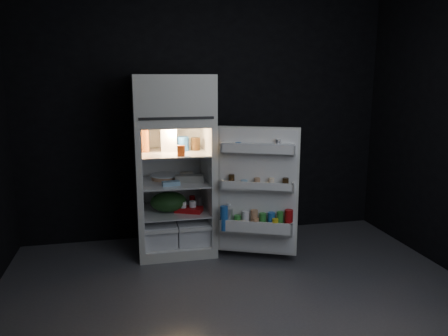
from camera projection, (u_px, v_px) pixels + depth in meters
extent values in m
cube|color=#4F4F54|center=(246.00, 307.00, 3.40)|extent=(4.00, 3.40, 0.00)
cube|color=black|center=(206.00, 115.00, 4.75)|extent=(4.00, 0.00, 2.70)
cube|color=black|center=(380.00, 197.00, 1.50)|extent=(4.00, 0.00, 2.70)
cube|color=silver|center=(176.00, 244.00, 4.55)|extent=(0.76, 0.70, 0.10)
cube|color=silver|center=(139.00, 185.00, 4.34)|extent=(0.05, 0.70, 1.20)
cube|color=silver|center=(209.00, 182.00, 4.49)|extent=(0.05, 0.70, 1.20)
cube|color=white|center=(171.00, 176.00, 4.73)|extent=(0.66, 0.05, 1.20)
cube|color=silver|center=(173.00, 121.00, 4.29)|extent=(0.76, 0.70, 0.06)
cube|color=silver|center=(172.00, 97.00, 4.24)|extent=(0.76, 0.70, 0.42)
cube|color=black|center=(177.00, 118.00, 3.94)|extent=(0.68, 0.01, 0.02)
cube|color=white|center=(142.00, 186.00, 4.33)|extent=(0.01, 0.65, 1.20)
cube|color=white|center=(206.00, 182.00, 4.46)|extent=(0.01, 0.65, 1.20)
cube|color=white|center=(173.00, 125.00, 4.27)|extent=(0.66, 0.65, 0.01)
cube|color=white|center=(176.00, 240.00, 4.52)|extent=(0.66, 0.65, 0.01)
cube|color=white|center=(174.00, 153.00, 4.33)|extent=(0.65, 0.63, 0.01)
cube|color=white|center=(175.00, 182.00, 4.39)|extent=(0.65, 0.63, 0.01)
cube|color=white|center=(175.00, 211.00, 4.45)|extent=(0.65, 0.63, 0.01)
cube|color=white|center=(159.00, 230.00, 4.48)|extent=(0.32, 0.59, 0.22)
cube|color=white|center=(191.00, 227.00, 4.55)|extent=(0.32, 0.59, 0.22)
cube|color=white|center=(162.00, 232.00, 4.15)|extent=(0.32, 0.02, 0.03)
cube|color=white|center=(196.00, 230.00, 4.22)|extent=(0.32, 0.02, 0.03)
cube|color=#FFE5B2|center=(174.00, 128.00, 4.23)|extent=(0.14, 0.14, 0.02)
cube|color=silver|center=(258.00, 191.00, 4.12)|extent=(0.72, 0.35, 1.22)
cube|color=white|center=(258.00, 192.00, 4.09)|extent=(0.66, 0.29, 1.18)
cube|color=white|center=(258.00, 154.00, 3.97)|extent=(0.66, 0.36, 0.02)
cube|color=white|center=(257.00, 150.00, 3.93)|extent=(0.63, 0.29, 0.10)
cube|color=white|center=(294.00, 151.00, 3.90)|extent=(0.05, 0.09, 0.10)
cube|color=white|center=(222.00, 149.00, 4.03)|extent=(0.05, 0.09, 0.10)
cube|color=white|center=(257.00, 190.00, 4.04)|extent=(0.66, 0.36, 0.02)
cube|color=white|center=(257.00, 187.00, 3.99)|extent=(0.63, 0.29, 0.09)
cube|color=white|center=(293.00, 188.00, 3.97)|extent=(0.06, 0.10, 0.09)
cube|color=white|center=(222.00, 184.00, 4.09)|extent=(0.06, 0.10, 0.09)
cube|color=white|center=(256.00, 232.00, 4.10)|extent=(0.68, 0.40, 0.02)
cube|color=white|center=(255.00, 228.00, 4.03)|extent=(0.63, 0.29, 0.13)
cube|color=white|center=(292.00, 229.00, 4.03)|extent=(0.07, 0.14, 0.13)
cube|color=white|center=(222.00, 224.00, 4.15)|extent=(0.07, 0.14, 0.13)
cube|color=white|center=(258.00, 144.00, 3.96)|extent=(0.64, 0.35, 0.02)
cylinder|color=silver|center=(278.00, 146.00, 3.93)|extent=(0.07, 0.07, 0.13)
cylinder|color=#1F58AB|center=(238.00, 147.00, 4.00)|extent=(0.08, 0.08, 0.09)
cylinder|color=black|center=(285.00, 184.00, 3.98)|extent=(0.07, 0.07, 0.11)
cylinder|color=#EFDFC4|center=(271.00, 184.00, 4.00)|extent=(0.07, 0.07, 0.11)
cylinder|color=tan|center=(257.00, 183.00, 4.03)|extent=(0.07, 0.07, 0.10)
cylinder|color=#89B7D4|center=(244.00, 184.00, 4.05)|extent=(0.08, 0.08, 0.07)
cylinder|color=black|center=(232.00, 181.00, 4.07)|extent=(0.07, 0.07, 0.12)
cylinder|color=#A20D10|center=(289.00, 221.00, 4.02)|extent=(0.10, 0.10, 0.22)
cylinder|color=#338C33|center=(280.00, 222.00, 4.04)|extent=(0.08, 0.08, 0.20)
cylinder|color=#1F58AB|center=(271.00, 222.00, 4.05)|extent=(0.09, 0.09, 0.19)
cylinder|color=#338C33|center=(263.00, 222.00, 4.07)|extent=(0.08, 0.08, 0.18)
cylinder|color=tan|center=(254.00, 220.00, 4.08)|extent=(0.09, 0.09, 0.20)
cylinder|color=white|center=(246.00, 221.00, 4.10)|extent=(0.09, 0.09, 0.19)
cylinder|color=#338C33|center=(237.00, 222.00, 4.12)|extent=(0.08, 0.08, 0.14)
cylinder|color=silver|center=(229.00, 219.00, 4.13)|extent=(0.09, 0.09, 0.20)
cylinder|color=yellow|center=(275.00, 226.00, 4.01)|extent=(0.07, 0.07, 0.14)
cylinder|color=tan|center=(256.00, 225.00, 4.05)|extent=(0.08, 0.08, 0.14)
cylinder|color=silver|center=(241.00, 226.00, 4.08)|extent=(0.08, 0.08, 0.10)
cylinder|color=#1F58AB|center=(224.00, 218.00, 4.09)|extent=(0.09, 0.09, 0.23)
cylinder|color=white|center=(229.00, 204.00, 4.10)|extent=(0.05, 0.05, 0.02)
cube|color=white|center=(169.00, 139.00, 4.37)|extent=(0.18, 0.18, 0.24)
cylinder|color=#1F58AB|center=(183.00, 144.00, 4.40)|extent=(0.14, 0.14, 0.14)
cylinder|color=black|center=(196.00, 144.00, 4.43)|extent=(0.12, 0.12, 0.13)
cylinder|color=#CF6521|center=(145.00, 141.00, 4.31)|extent=(0.08, 0.08, 0.22)
cube|color=#C14616|center=(181.00, 151.00, 4.11)|extent=(0.08, 0.06, 0.10)
cube|color=gray|center=(190.00, 179.00, 4.36)|extent=(0.30, 0.16, 0.07)
cylinder|color=tan|center=(165.00, 177.00, 4.48)|extent=(0.37, 0.37, 0.04)
cube|color=#89B7D4|center=(171.00, 183.00, 4.23)|extent=(0.18, 0.10, 0.04)
cube|color=#EFDFC4|center=(187.00, 175.00, 4.58)|extent=(0.13, 0.11, 0.05)
ellipsoid|color=#193815|center=(169.00, 202.00, 4.40)|extent=(0.46, 0.43, 0.20)
cube|color=#A20D10|center=(189.00, 209.00, 4.38)|extent=(0.30, 0.24, 0.05)
cylinder|color=#A20D10|center=(192.00, 200.00, 4.65)|extent=(0.07, 0.07, 0.09)
cylinder|color=silver|center=(199.00, 202.00, 4.59)|extent=(0.08, 0.08, 0.09)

